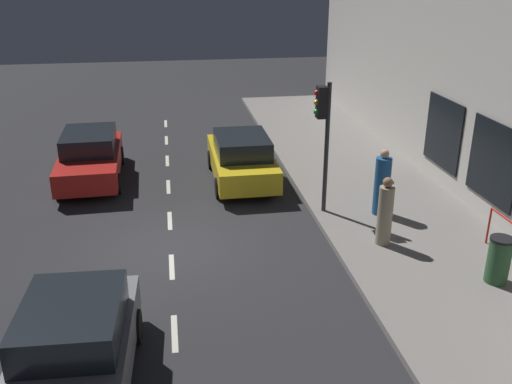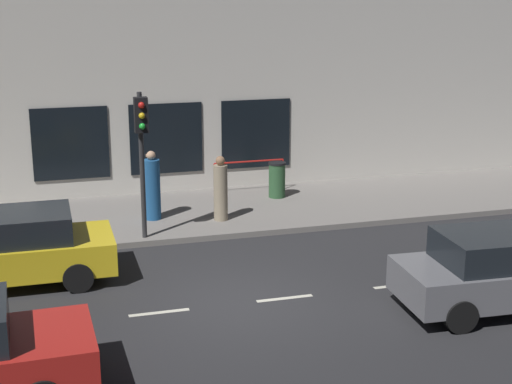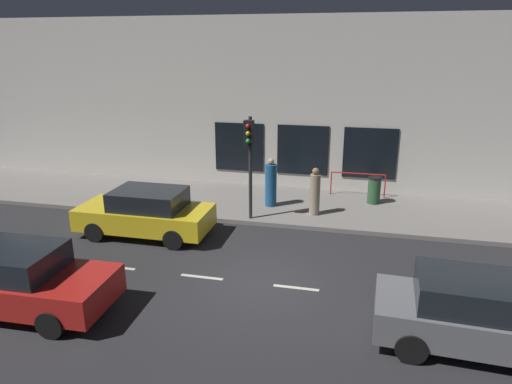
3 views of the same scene
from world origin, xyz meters
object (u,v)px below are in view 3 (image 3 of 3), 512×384
(parked_car_2, at_px, (473,314))
(pedestrian_1, at_px, (315,193))
(parked_car_1, at_px, (16,279))
(trash_bin, at_px, (374,190))
(pedestrian_0, at_px, (271,184))
(parked_car_0, at_px, (146,212))
(traffic_light, at_px, (249,148))

(parked_car_2, relative_size, pedestrian_1, 2.31)
(pedestrian_1, bearing_deg, parked_car_1, -119.57)
(trash_bin, bearing_deg, pedestrian_0, 107.20)
(parked_car_0, relative_size, pedestrian_1, 2.49)
(traffic_light, relative_size, parked_car_1, 0.79)
(parked_car_0, relative_size, parked_car_2, 1.08)
(parked_car_2, bearing_deg, parked_car_0, -110.88)
(traffic_light, relative_size, pedestrian_1, 2.08)
(parked_car_1, relative_size, trash_bin, 4.33)
(parked_car_2, relative_size, trash_bin, 3.83)
(traffic_light, relative_size, parked_car_0, 0.83)
(parked_car_2, bearing_deg, parked_car_1, -82.54)
(parked_car_0, height_order, parked_car_2, same)
(parked_car_2, distance_m, pedestrian_1, 7.92)
(parked_car_1, xyz_separation_m, pedestrian_1, (7.71, -6.22, 0.17))
(traffic_light, bearing_deg, parked_car_2, -133.42)
(trash_bin, bearing_deg, parked_car_2, -168.01)
(traffic_light, relative_size, trash_bin, 3.44)
(traffic_light, height_order, pedestrian_1, traffic_light)
(parked_car_2, bearing_deg, trash_bin, -165.35)
(pedestrian_0, bearing_deg, traffic_light, 179.95)
(parked_car_2, distance_m, pedestrian_0, 9.38)
(traffic_light, distance_m, parked_car_1, 8.04)
(parked_car_0, relative_size, trash_bin, 4.14)
(traffic_light, bearing_deg, trash_bin, -56.75)
(parked_car_0, relative_size, parked_car_1, 0.95)
(parked_car_1, xyz_separation_m, parked_car_2, (0.86, -10.19, -0.00))
(traffic_light, xyz_separation_m, pedestrian_0, (1.63, -0.44, -1.74))
(traffic_light, bearing_deg, parked_car_1, 148.76)
(trash_bin, bearing_deg, traffic_light, 123.25)
(parked_car_0, bearing_deg, traffic_light, -59.91)
(parked_car_0, xyz_separation_m, pedestrian_1, (2.83, -5.26, 0.17))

